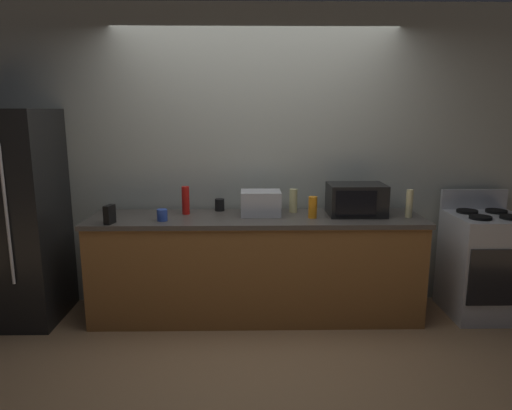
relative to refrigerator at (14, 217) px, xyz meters
name	(u,v)px	position (x,y,z in m)	size (l,w,h in m)	color
ground_plane	(257,336)	(2.05, -0.40, -0.90)	(8.00, 8.00, 0.00)	#93704C
back_wall	(255,159)	(2.05, 0.41, 0.45)	(6.40, 0.10, 2.70)	#9EA399
counter_run	(256,267)	(2.05, 0.00, -0.45)	(2.84, 0.64, 0.90)	brown
refrigerator	(14,217)	(0.00, 0.00, 0.00)	(0.72, 0.73, 1.80)	black
stove_range	(483,264)	(4.05, 0.00, -0.44)	(0.60, 0.61, 1.08)	#B7BABF
microwave	(356,200)	(2.91, 0.05, 0.13)	(0.48, 0.35, 0.27)	black
toaster_oven	(261,203)	(2.09, 0.06, 0.10)	(0.34, 0.26, 0.21)	#B7BABF
cordless_phone	(110,214)	(0.88, -0.23, 0.07)	(0.05, 0.11, 0.15)	black
bottle_dish_soap	(313,207)	(2.52, -0.06, 0.09)	(0.07, 0.07, 0.18)	orange
bottle_hot_sauce	(186,200)	(1.44, 0.11, 0.12)	(0.07, 0.07, 0.24)	red
bottle_vinegar	(293,201)	(2.38, 0.17, 0.10)	(0.07, 0.07, 0.21)	beige
bottle_hand_soap	(409,203)	(3.34, -0.05, 0.12)	(0.06, 0.06, 0.24)	beige
mug_black	(220,205)	(1.73, 0.24, 0.05)	(0.09, 0.09, 0.11)	black
mug_blue	(162,215)	(1.28, -0.14, 0.05)	(0.08, 0.08, 0.10)	#2D4CB2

